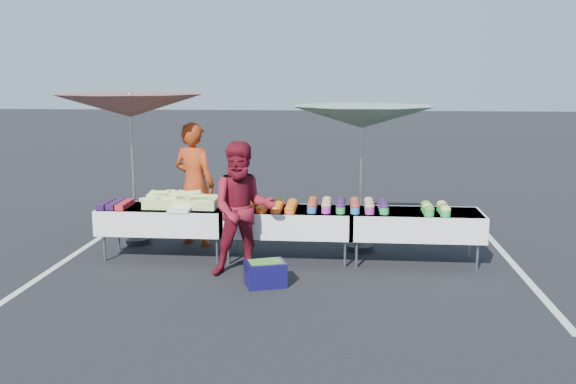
# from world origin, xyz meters

# --- Properties ---
(ground) EXTENTS (80.00, 80.00, 0.00)m
(ground) POSITION_xyz_m (0.00, 0.00, 0.00)
(ground) COLOR black
(stripe_left) EXTENTS (0.10, 5.00, 0.00)m
(stripe_left) POSITION_xyz_m (-3.20, 0.00, 0.00)
(stripe_left) COLOR silver
(stripe_left) RESTS_ON ground
(stripe_right) EXTENTS (0.10, 5.00, 0.00)m
(stripe_right) POSITION_xyz_m (3.20, 0.00, 0.00)
(stripe_right) COLOR silver
(stripe_right) RESTS_ON ground
(table_left) EXTENTS (1.86, 0.81, 0.75)m
(table_left) POSITION_xyz_m (-1.80, 0.00, 0.58)
(table_left) COLOR white
(table_left) RESTS_ON ground
(table_center) EXTENTS (1.86, 0.81, 0.75)m
(table_center) POSITION_xyz_m (0.00, 0.00, 0.58)
(table_center) COLOR white
(table_center) RESTS_ON ground
(table_right) EXTENTS (1.86, 0.81, 0.75)m
(table_right) POSITION_xyz_m (1.80, 0.00, 0.58)
(table_right) COLOR white
(table_right) RESTS_ON ground
(berry_punnets) EXTENTS (0.40, 0.54, 0.08)m
(berry_punnets) POSITION_xyz_m (-2.51, -0.06, 0.79)
(berry_punnets) COLOR black
(berry_punnets) RESTS_ON table_left
(corn_pile) EXTENTS (1.16, 0.57, 0.26)m
(corn_pile) POSITION_xyz_m (-1.56, 0.04, 0.84)
(corn_pile) COLOR #D2E474
(corn_pile) RESTS_ON table_left
(plastic_bags) EXTENTS (0.30, 0.25, 0.05)m
(plastic_bags) POSITION_xyz_m (-1.50, -0.30, 0.78)
(plastic_bags) COLOR white
(plastic_bags) RESTS_ON table_left
(carrot_bowls) EXTENTS (0.75, 0.69, 0.11)m
(carrot_bowls) POSITION_xyz_m (-0.25, -0.01, 0.80)
(carrot_bowls) COLOR #F5591B
(carrot_bowls) RESTS_ON table_center
(potato_cups) EXTENTS (1.14, 0.58, 0.16)m
(potato_cups) POSITION_xyz_m (0.85, 0.00, 0.83)
(potato_cups) COLOR blue
(potato_cups) RESTS_ON table_right
(bean_baskets) EXTENTS (0.36, 0.50, 0.15)m
(bean_baskets) POSITION_xyz_m (2.06, -0.10, 0.82)
(bean_baskets) COLOR green
(bean_baskets) RESTS_ON table_right
(vendor) EXTENTS (0.83, 0.69, 1.93)m
(vendor) POSITION_xyz_m (-1.54, 0.76, 0.96)
(vendor) COLOR #9A3211
(vendor) RESTS_ON ground
(customer) EXTENTS (0.99, 0.84, 1.79)m
(customer) POSITION_xyz_m (-0.53, -0.75, 0.90)
(customer) COLOR maroon
(customer) RESTS_ON ground
(umbrella_left) EXTENTS (2.50, 2.50, 2.38)m
(umbrella_left) POSITION_xyz_m (-2.50, 0.74, 2.16)
(umbrella_left) COLOR black
(umbrella_left) RESTS_ON ground
(umbrella_right) EXTENTS (2.82, 2.82, 2.22)m
(umbrella_right) POSITION_xyz_m (1.04, 0.65, 2.01)
(umbrella_right) COLOR black
(umbrella_right) RESTS_ON ground
(storage_bin) EXTENTS (0.59, 0.50, 0.32)m
(storage_bin) POSITION_xyz_m (-0.18, -1.18, 0.17)
(storage_bin) COLOR #0F0C3D
(storage_bin) RESTS_ON ground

